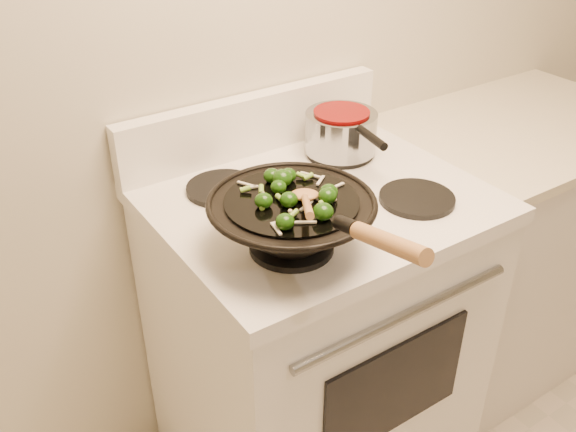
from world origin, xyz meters
TOP-DOWN VIEW (x-y plane):
  - stove at (-0.25, 1.17)m, footprint 0.78×0.67m
  - counter_unit at (0.56, 1.20)m, footprint 0.86×0.62m
  - wok at (-0.43, 1.02)m, footprint 0.35×0.58m
  - stirfry at (-0.42, 1.02)m, footprint 0.22×0.24m
  - wooden_spoon at (-0.44, 0.95)m, footprint 0.17×0.24m
  - saucepan at (-0.07, 1.32)m, footprint 0.19×0.31m

SIDE VIEW (x-z plane):
  - counter_unit at x=0.56m, z-range 0.00..0.91m
  - stove at x=-0.25m, z-range -0.07..1.01m
  - saucepan at x=-0.07m, z-range 0.93..1.05m
  - wok at x=-0.43m, z-range 0.88..1.11m
  - stirfry at x=-0.42m, z-range 1.04..1.07m
  - wooden_spoon at x=-0.44m, z-range 1.02..1.13m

